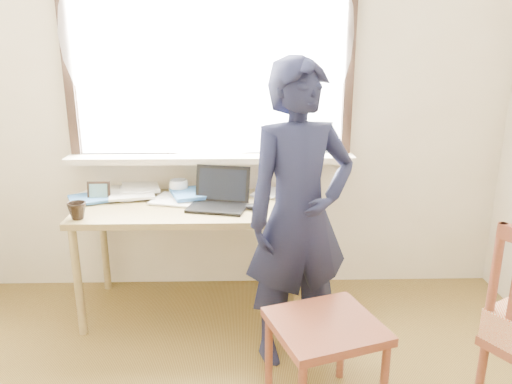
{
  "coord_description": "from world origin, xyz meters",
  "views": [
    {
      "loc": [
        0.01,
        -1.26,
        1.66
      ],
      "look_at": [
        0.07,
        0.95,
        0.99
      ],
      "focal_mm": 35.0,
      "sensor_mm": 36.0,
      "label": 1
    }
  ],
  "objects_px": {
    "desk": "(188,216)",
    "person": "(299,216)",
    "laptop": "(220,197)",
    "mug_dark": "(77,211)",
    "mug_white": "(179,187)",
    "work_chair": "(325,336)"
  },
  "relations": [
    {
      "from": "laptop",
      "to": "mug_white",
      "type": "bearing_deg",
      "value": 137.32
    },
    {
      "from": "desk",
      "to": "person",
      "type": "height_order",
      "value": "person"
    },
    {
      "from": "mug_dark",
      "to": "work_chair",
      "type": "relative_size",
      "value": 0.18
    },
    {
      "from": "laptop",
      "to": "mug_dark",
      "type": "xyz_separation_m",
      "value": [
        -0.78,
        -0.21,
        -0.01
      ]
    },
    {
      "from": "mug_white",
      "to": "mug_dark",
      "type": "relative_size",
      "value": 1.16
    },
    {
      "from": "laptop",
      "to": "mug_white",
      "type": "xyz_separation_m",
      "value": [
        -0.28,
        0.25,
        -0.01
      ]
    },
    {
      "from": "mug_white",
      "to": "person",
      "type": "xyz_separation_m",
      "value": [
        0.71,
        -0.71,
        0.05
      ]
    },
    {
      "from": "person",
      "to": "desk",
      "type": "bearing_deg",
      "value": 124.15
    },
    {
      "from": "work_chair",
      "to": "mug_white",
      "type": "bearing_deg",
      "value": 123.71
    },
    {
      "from": "person",
      "to": "mug_dark",
      "type": "bearing_deg",
      "value": 150.42
    },
    {
      "from": "work_chair",
      "to": "laptop",
      "type": "bearing_deg",
      "value": 118.88
    },
    {
      "from": "laptop",
      "to": "mug_dark",
      "type": "height_order",
      "value": "laptop"
    },
    {
      "from": "mug_white",
      "to": "work_chair",
      "type": "distance_m",
      "value": 1.45
    },
    {
      "from": "desk",
      "to": "laptop",
      "type": "relative_size",
      "value": 3.39
    },
    {
      "from": "mug_dark",
      "to": "person",
      "type": "height_order",
      "value": "person"
    },
    {
      "from": "laptop",
      "to": "person",
      "type": "relative_size",
      "value": 0.24
    },
    {
      "from": "mug_white",
      "to": "person",
      "type": "height_order",
      "value": "person"
    },
    {
      "from": "mug_white",
      "to": "desk",
      "type": "bearing_deg",
      "value": -70.67
    },
    {
      "from": "desk",
      "to": "laptop",
      "type": "bearing_deg",
      "value": -9.35
    },
    {
      "from": "work_chair",
      "to": "person",
      "type": "bearing_deg",
      "value": 99.35
    },
    {
      "from": "laptop",
      "to": "work_chair",
      "type": "xyz_separation_m",
      "value": [
        0.51,
        -0.92,
        -0.37
      ]
    },
    {
      "from": "desk",
      "to": "laptop",
      "type": "distance_m",
      "value": 0.24
    }
  ]
}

